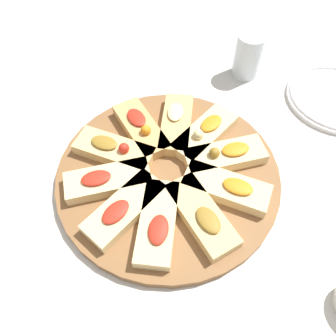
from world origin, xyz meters
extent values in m
plane|color=beige|center=(0.00, 0.00, 0.00)|extent=(3.00, 3.00, 0.00)
cylinder|color=brown|center=(0.00, 0.00, 0.01)|extent=(0.43, 0.43, 0.02)
cube|color=#DBB775|center=(-0.03, -0.11, 0.03)|extent=(0.09, 0.16, 0.02)
ellipsoid|color=olive|center=(-0.03, -0.13, 0.04)|extent=(0.04, 0.06, 0.01)
sphere|color=red|center=(-0.02, -0.09, 0.05)|extent=(0.02, 0.02, 0.02)
cube|color=#E5C689|center=(0.04, -0.10, 0.03)|extent=(0.12, 0.17, 0.02)
ellipsoid|color=red|center=(0.05, -0.12, 0.04)|extent=(0.05, 0.06, 0.01)
cube|color=#E5C689|center=(0.10, -0.06, 0.03)|extent=(0.16, 0.13, 0.02)
ellipsoid|color=red|center=(0.11, -0.07, 0.04)|extent=(0.06, 0.06, 0.01)
cube|color=#E5C689|center=(0.11, 0.00, 0.03)|extent=(0.16, 0.07, 0.02)
ellipsoid|color=red|center=(0.13, 0.01, 0.04)|extent=(0.05, 0.03, 0.01)
cube|color=#DBB775|center=(0.09, 0.07, 0.03)|extent=(0.16, 0.14, 0.02)
ellipsoid|color=olive|center=(0.10, 0.08, 0.04)|extent=(0.06, 0.06, 0.01)
cube|color=#E5C689|center=(0.03, 0.11, 0.03)|extent=(0.09, 0.16, 0.02)
ellipsoid|color=orange|center=(0.03, 0.13, 0.04)|extent=(0.04, 0.06, 0.01)
cube|color=#E5C689|center=(-0.04, 0.10, 0.03)|extent=(0.12, 0.17, 0.02)
ellipsoid|color=orange|center=(-0.05, 0.12, 0.04)|extent=(0.05, 0.06, 0.01)
sphere|color=olive|center=(-0.04, 0.08, 0.05)|extent=(0.02, 0.02, 0.02)
cube|color=#E5C689|center=(-0.10, 0.06, 0.03)|extent=(0.16, 0.13, 0.02)
ellipsoid|color=orange|center=(-0.11, 0.07, 0.04)|extent=(0.06, 0.06, 0.01)
sphere|color=beige|center=(-0.08, 0.05, 0.05)|extent=(0.02, 0.02, 0.02)
cube|color=tan|center=(-0.11, 0.00, 0.03)|extent=(0.16, 0.07, 0.02)
ellipsoid|color=beige|center=(-0.13, -0.01, 0.04)|extent=(0.05, 0.03, 0.01)
cube|color=tan|center=(-0.09, -0.07, 0.03)|extent=(0.16, 0.14, 0.02)
ellipsoid|color=red|center=(-0.10, -0.08, 0.04)|extent=(0.06, 0.06, 0.01)
sphere|color=orange|center=(-0.07, -0.06, 0.05)|extent=(0.02, 0.02, 0.02)
cylinder|color=white|center=(-0.27, 0.35, 0.01)|extent=(0.23, 0.23, 0.01)
cylinder|color=silver|center=(-0.33, 0.14, 0.05)|extent=(0.06, 0.06, 0.10)
camera|label=1|loc=(0.35, 0.05, 0.53)|focal=35.00mm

